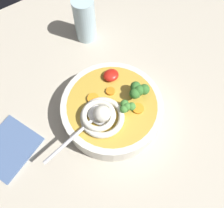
{
  "coord_description": "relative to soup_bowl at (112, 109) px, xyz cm",
  "views": [
    {
      "loc": [
        14.22,
        14.95,
        55.79
      ],
      "look_at": [
        0.91,
        -3.73,
        10.12
      ],
      "focal_mm": 35.89,
      "sensor_mm": 36.0,
      "label": 1
    }
  ],
  "objects": [
    {
      "name": "folded_napkin",
      "position": [
        24.68,
        -7.02,
        -2.71
      ],
      "size": [
        15.72,
        15.04,
        0.8
      ],
      "primitive_type": "cube",
      "rotation": [
        0.0,
        0.0,
        0.38
      ],
      "color": "#4C6693",
      "rests_on": "table_slab"
    },
    {
      "name": "soup_bowl",
      "position": [
        0.0,
        0.0,
        0.0
      ],
      "size": [
        23.7,
        23.7,
        6.02
      ],
      "color": "silver",
      "rests_on": "table_slab"
    },
    {
      "name": "broccoli_floret_rear",
      "position": [
        -1.75,
        3.06,
        4.7
      ],
      "size": [
        3.61,
        3.11,
        2.86
      ],
      "color": "#7A9E60",
      "rests_on": "soup_bowl"
    },
    {
      "name": "noodle_pile",
      "position": [
        3.94,
        1.51,
        4.26
      ],
      "size": [
        10.76,
        10.55,
        4.32
      ],
      "color": "silver",
      "rests_on": "soup_bowl"
    },
    {
      "name": "chili_sauce_dollop",
      "position": [
        -4.05,
        -6.1,
        3.76
      ],
      "size": [
        3.79,
        3.41,
        1.71
      ],
      "primitive_type": "ellipsoid",
      "color": "red",
      "rests_on": "soup_bowl"
    },
    {
      "name": "broccoli_floret_right",
      "position": [
        -6.14,
        1.57,
        5.28
      ],
      "size": [
        4.79,
        4.12,
        3.79
      ],
      "color": "#7A9E60",
      "rests_on": "soup_bowl"
    },
    {
      "name": "carrot_slice_beside_noodles",
      "position": [
        2.81,
        -3.51,
        3.25
      ],
      "size": [
        2.69,
        2.69,
        0.68
      ],
      "primitive_type": "cylinder",
      "color": "orange",
      "rests_on": "soup_bowl"
    },
    {
      "name": "table_slab",
      "position": [
        -0.91,
        3.73,
        -5.16
      ],
      "size": [
        111.5,
        111.5,
        4.1
      ],
      "primitive_type": "cube",
      "color": "#BCB29E",
      "rests_on": "ground"
    },
    {
      "name": "carrot_slice_center",
      "position": [
        -1.56,
        -2.8,
        3.22
      ],
      "size": [
        2.08,
        2.08,
        0.62
      ],
      "primitive_type": "cylinder",
      "color": "orange",
      "rests_on": "soup_bowl"
    },
    {
      "name": "soup_spoon",
      "position": [
        5.46,
        0.93,
        3.71
      ],
      "size": [
        17.53,
        6.65,
        1.6
      ],
      "rotation": [
        0.0,
        0.0,
        0.17
      ],
      "color": "#B7B7BC",
      "rests_on": "soup_bowl"
    },
    {
      "name": "drinking_glass",
      "position": [
        -9.02,
        -25.79,
        3.18
      ],
      "size": [
        6.05,
        6.05,
        12.58
      ],
      "primitive_type": "cylinder",
      "color": "silver",
      "rests_on": "table_slab"
    },
    {
      "name": "carrot_slice_front",
      "position": [
        -4.03,
        4.43,
        3.18
      ],
      "size": [
        2.6,
        2.6,
        0.54
      ],
      "primitive_type": "cylinder",
      "color": "orange",
      "rests_on": "soup_bowl"
    }
  ]
}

